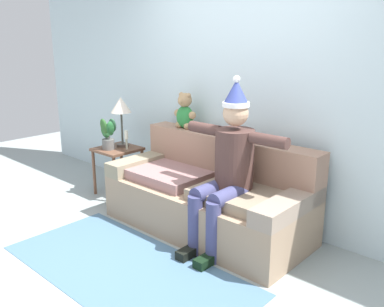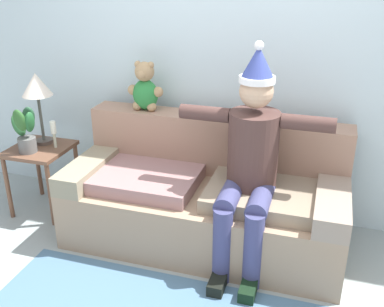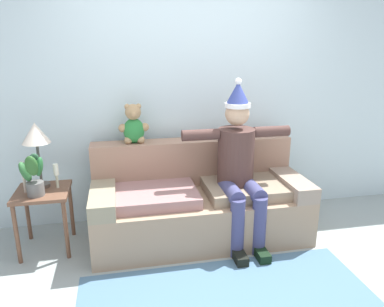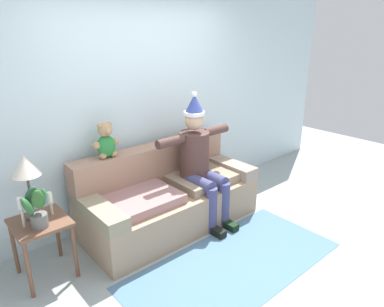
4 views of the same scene
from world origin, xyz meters
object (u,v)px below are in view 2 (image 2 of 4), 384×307
couch (207,196)px  side_table (41,159)px  table_lamp (37,88)px  potted_plant (25,129)px  teddy_bear (145,88)px  candle_short (54,131)px  person_seated (250,159)px  candle_tall (21,126)px

couch → side_table: size_ratio=3.53×
table_lamp → potted_plant: bearing=-94.7°
side_table → teddy_bear: bearing=18.4°
couch → candle_short: (-1.28, 0.03, 0.37)m
couch → side_table: couch is taller
person_seated → candle_tall: person_seated is taller
couch → potted_plant: 1.50m
person_seated → side_table: size_ratio=2.67×
candle_tall → couch: bearing=1.2°
person_seated → table_lamp: 1.80m
side_table → candle_tall: bearing=-171.1°
side_table → candle_short: (0.13, 0.04, 0.24)m
teddy_bear → candle_short: 0.82m
table_lamp → candle_tall: bearing=-134.6°
person_seated → couch: bearing=153.2°
couch → teddy_bear: size_ratio=5.22×
couch → side_table: bearing=-179.5°
side_table → potted_plant: size_ratio=1.50×
person_seated → teddy_bear: size_ratio=3.95×
teddy_bear → candle_short: (-0.70, -0.24, -0.34)m
side_table → table_lamp: 0.57m
teddy_bear → side_table: teddy_bear is taller
potted_plant → candle_tall: 0.12m
person_seated → candle_short: (-1.62, 0.20, -0.05)m
couch → table_lamp: size_ratio=3.40×
table_lamp → candle_tall: table_lamp is taller
teddy_bear → candle_short: size_ratio=1.72×
teddy_bear → person_seated: bearing=-25.4°
side_table → potted_plant: 0.30m
potted_plant → table_lamp: bearing=85.3°
table_lamp → potted_plant: 0.34m
couch → candle_tall: bearing=-178.8°
side_table → potted_plant: (-0.03, -0.10, 0.28)m
candle_tall → teddy_bear: bearing=17.2°
side_table → potted_plant: bearing=-107.5°
couch → teddy_bear: 0.95m
person_seated → teddy_bear: 1.05m
couch → person_seated: 0.57m
person_seated → side_table: person_seated is taller
couch → potted_plant: bearing=-175.7°
couch → person_seated: bearing=-26.8°
couch → candle_short: 1.33m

